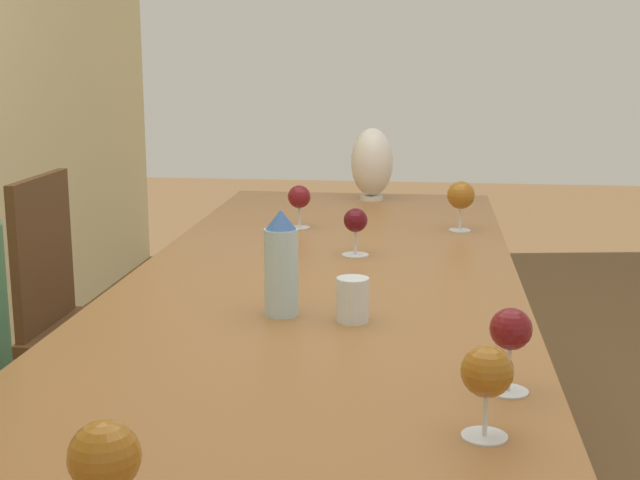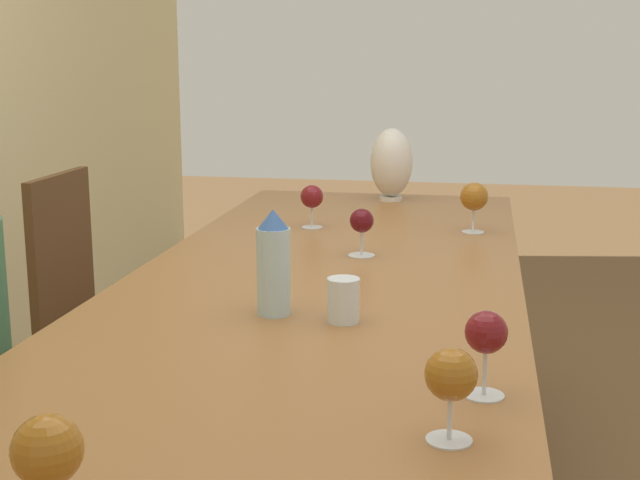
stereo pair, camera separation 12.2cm
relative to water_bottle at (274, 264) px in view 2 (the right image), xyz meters
The scene contains 11 objects.
dining_table 0.26m from the water_bottle, 13.80° to the right, with size 2.82×0.94×0.78m.
water_bottle is the anchor object (origin of this frame).
water_tumbler 0.16m from the water_bottle, 99.98° to the right, with size 0.07×0.07×0.09m.
vase 1.45m from the water_bottle, ahead, with size 0.15×0.15×0.26m.
wine_glass_0 0.57m from the water_bottle, 131.08° to the right, with size 0.07×0.07×0.14m.
wine_glass_1 0.67m from the water_bottle, 145.25° to the right, with size 0.07×0.07×0.14m.
wine_glass_2 0.88m from the water_bottle, behind, with size 0.08×0.08×0.14m.
wine_glass_3 0.91m from the water_bottle, ahead, with size 0.07×0.07×0.13m.
wine_glass_4 0.57m from the water_bottle, 10.84° to the right, with size 0.07×0.07×0.13m.
wine_glass_5 1.00m from the water_bottle, 23.13° to the right, with size 0.08×0.08×0.15m.
chair_far 1.25m from the water_bottle, 41.71° to the left, with size 0.44×0.44×0.93m.
Camera 2 is at (-1.91, -0.37, 1.32)m, focal length 50.00 mm.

